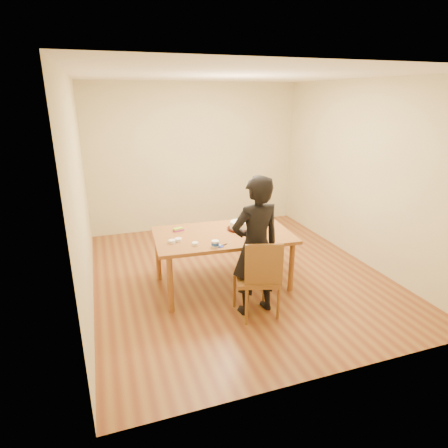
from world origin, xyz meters
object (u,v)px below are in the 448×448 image
object	(u,v)px
cake	(239,225)
person	(256,247)
dining_table	(223,235)
dining_chair	(256,278)
cake_plate	(239,229)

from	to	relation	value
cake	person	size ratio (longest dim) A/B	0.15
dining_table	person	bearing A→B (deg)	-74.82
dining_chair	cake_plate	size ratio (longest dim) A/B	1.46
person	cake_plate	bearing A→B (deg)	-104.32
cake_plate	person	xyz separation A→B (m)	(-0.11, -0.81, 0.07)
dining_chair	person	bearing A→B (deg)	106.43
dining_table	cake_plate	size ratio (longest dim) A/B	5.58
dining_table	cake	distance (m)	0.28
dining_table	dining_chair	xyz separation A→B (m)	(0.15, -0.78, -0.28)
dining_chair	person	xyz separation A→B (m)	(0.00, 0.04, 0.38)
dining_chair	cake	distance (m)	0.93
dining_table	dining_chair	bearing A→B (deg)	-75.48
dining_chair	dining_table	bearing A→B (deg)	117.38
cake	person	bearing A→B (deg)	-97.50
dining_chair	person	world-z (taller)	person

